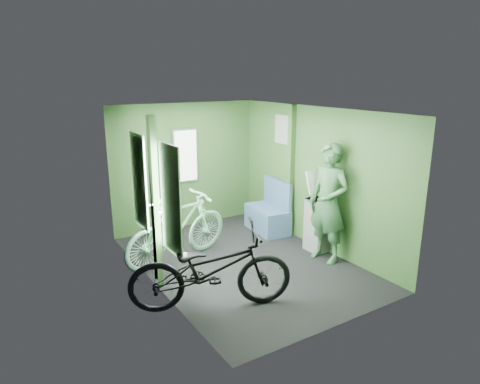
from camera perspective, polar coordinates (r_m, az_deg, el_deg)
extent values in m
plane|color=black|center=(6.62, 0.47, -9.41)|extent=(4.00, 4.00, 0.00)
cube|color=silver|center=(6.03, 0.51, 10.84)|extent=(2.80, 4.00, 0.02)
cube|color=#315427|center=(7.94, -7.31, 3.43)|extent=(2.80, 0.02, 2.30)
cube|color=#315427|center=(4.75, 13.64, -5.11)|extent=(2.80, 0.02, 2.30)
cube|color=#315427|center=(5.63, -11.62, -1.74)|extent=(0.02, 4.00, 2.30)
cube|color=#315427|center=(7.06, 10.12, 1.81)|extent=(0.02, 4.00, 2.30)
cube|color=#315427|center=(5.64, -11.24, -1.68)|extent=(0.08, 0.12, 2.30)
cube|color=silver|center=(5.10, -9.06, -1.07)|extent=(0.02, 0.56, 1.34)
cube|color=silver|center=(6.09, -13.16, 1.42)|extent=(0.02, 0.56, 1.34)
cube|color=white|center=(4.98, -9.21, 4.80)|extent=(0.00, 0.12, 0.12)
cube|color=white|center=(6.00, -13.38, 6.36)|extent=(0.00, 0.12, 0.12)
cylinder|color=silver|center=(5.68, -10.55, -2.06)|extent=(0.03, 0.40, 0.03)
cube|color=#315427|center=(7.47, 6.76, 2.69)|extent=(0.10, 0.10, 2.30)
cube|color=white|center=(7.60, 5.68, 8.30)|extent=(0.02, 0.40, 0.50)
cube|color=silver|center=(7.86, -7.22, 4.80)|extent=(0.50, 0.02, 1.00)
imported|color=black|center=(5.47, -3.79, -15.17)|extent=(2.12, 1.46, 1.09)
imported|color=#75B990|center=(6.73, -8.03, -9.17)|extent=(1.93, 1.04, 1.16)
imported|color=#34603B|center=(6.55, 11.71, -1.49)|extent=(0.54, 0.73, 1.82)
cube|color=silver|center=(6.66, 9.79, 1.36)|extent=(0.30, 0.16, 0.35)
cube|color=slate|center=(7.01, 10.20, -4.39)|extent=(0.26, 0.36, 0.87)
cube|color=navy|center=(7.85, 3.65, -3.63)|extent=(0.58, 0.94, 0.45)
cube|color=navy|center=(7.84, 5.01, -0.10)|extent=(0.15, 0.89, 0.50)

